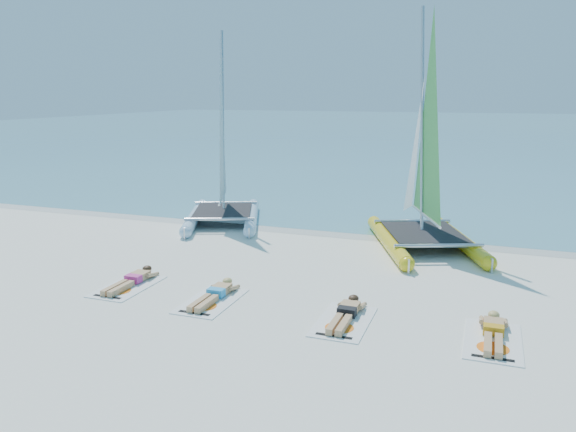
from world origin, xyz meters
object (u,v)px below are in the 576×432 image
Objects in this scene: sunbather_b at (215,293)px; towel_b at (211,301)px; towel_a at (128,286)px; towel_c at (344,321)px; towel_d at (493,341)px; catamaran_blue at (222,164)px; sunbather_d at (493,331)px; sunbather_a at (132,279)px; sunbather_c at (346,313)px; catamaran_yellow at (422,168)px.

towel_b is at bearing -90.00° from sunbather_b.
towel_a is 1.00× the size of towel_b.
towel_c is 1.00× the size of towel_d.
towel_b is at bearing -87.34° from catamaran_blue.
sunbather_a is at bearing 178.49° from sunbather_d.
sunbather_b is 2.99m from sunbather_c.
catamaran_blue is 9.67m from towel_c.
catamaran_yellow reaches higher than catamaran_blue.
catamaran_yellow is (6.81, -0.49, 0.23)m from catamaran_blue.
sunbather_c is at bearing 90.00° from towel_c.
towel_b is 1.07× the size of sunbather_d.
sunbather_a is at bearing -155.02° from catamaran_yellow.
catamaran_yellow is 3.87× the size of towel_c.
towel_b is at bearing -9.19° from sunbather_a.
towel_b is at bearing -140.34° from catamaran_yellow.
sunbather_c is at bearing -0.90° from towel_a.
catamaran_blue is at bearing 131.56° from sunbather_c.
sunbather_d is at bearing -0.14° from towel_a.
sunbather_c is (0.00, 0.19, 0.11)m from towel_c.
catamaran_blue is 8.00m from towel_b.
catamaran_yellow is 6.85m from sunbather_c.
sunbather_b is 0.93× the size of towel_c.
catamaran_blue is at bearing 141.62° from towel_d.
towel_a is 2.28m from sunbather_b.
catamaran_blue is at bearing 97.79° from sunbather_a.
catamaran_blue is at bearing 97.58° from towel_a.
sunbather_c is at bearing -70.09° from catamaran_blue.
towel_a is 1.07× the size of sunbather_d.
towel_d is (8.96, -7.09, -2.01)m from catamaran_blue.
towel_b is 1.00× the size of towel_d.
sunbather_a reaches higher than towel_a.
towel_a is 1.00× the size of towel_d.
towel_c and towel_d have the same top height.
towel_a is 1.07× the size of sunbather_b.
towel_c is 2.80m from sunbather_d.
sunbather_d is at bearing 1.55° from towel_b.
catamaran_blue reaches higher than towel_b.
sunbather_a is (0.00, 0.19, 0.11)m from towel_a.
catamaran_blue is 11.60m from towel_d.
towel_d is (8.04, -0.40, -0.11)m from sunbather_a.
sunbather_c is (6.18, -6.97, -1.91)m from catamaran_blue.
sunbather_b and sunbather_c have the same top height.
towel_c is 1.07× the size of sunbather_d.
catamaran_blue reaches higher than towel_a.
sunbather_d is (2.78, 0.06, 0.00)m from sunbather_c.
towel_a is 5.27m from towel_c.
catamaran_yellow is 4.14× the size of sunbather_c.
sunbather_b is 1.00× the size of sunbather_c.
sunbather_a is at bearing 177.01° from sunbather_c.
sunbather_b is (3.19, -6.87, -1.91)m from catamaran_blue.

